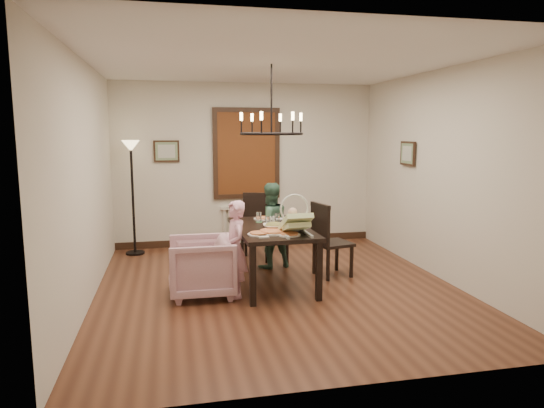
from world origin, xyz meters
name	(u,v)px	position (x,y,z in m)	size (l,w,h in m)	color
room_shell	(272,176)	(0.00, 0.37, 1.40)	(4.51, 5.00, 2.81)	brown
dining_table	(271,233)	(-0.04, 0.16, 0.67)	(0.95, 1.64, 0.76)	black
chair_far	(256,227)	(-0.03, 1.40, 0.52)	(0.46, 0.46, 1.03)	black
chair_right	(333,239)	(0.86, 0.34, 0.52)	(0.45, 0.45, 1.03)	black
armchair	(201,267)	(-0.97, -0.10, 0.36)	(0.77, 0.79, 0.72)	#D4A2B4
elderly_woman	(235,257)	(-0.57, -0.23, 0.48)	(0.35, 0.23, 0.97)	#EDA7C1
seated_man	(270,233)	(0.09, 0.93, 0.52)	(0.50, 0.39, 1.04)	#3B634D
baby_bouncer	(295,221)	(0.13, -0.37, 0.93)	(0.38, 0.51, 0.33)	beige
salad_bowl	(274,226)	(-0.05, -0.01, 0.80)	(0.33, 0.33, 0.08)	white
pizza_platter	(273,232)	(-0.11, -0.23, 0.78)	(0.34, 0.34, 0.04)	tan
drinking_glass	(267,222)	(-0.10, 0.15, 0.83)	(0.07, 0.07, 0.14)	silver
window_blinds	(247,153)	(0.00, 2.46, 1.60)	(1.00, 0.03, 1.40)	maroon
radiator	(247,224)	(0.00, 2.48, 0.35)	(0.92, 0.12, 0.62)	silver
picture_back	(167,151)	(-1.35, 2.47, 1.65)	(0.42, 0.03, 0.36)	black
picture_right	(408,153)	(2.21, 0.90, 1.65)	(0.42, 0.03, 0.36)	black
floor_lamp	(133,199)	(-1.90, 2.15, 0.90)	(0.30, 0.30, 1.80)	black
chandelier	(271,134)	(-0.04, 0.16, 1.95)	(0.80, 0.80, 0.04)	black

